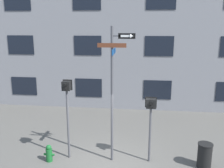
# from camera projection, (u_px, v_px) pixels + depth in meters

# --- Properties ---
(ground_plane) EXTENTS (60.00, 60.00, 0.00)m
(ground_plane) POSITION_uv_depth(u_px,v_px,m) (108.00, 167.00, 8.69)
(ground_plane) COLOR #595651
(building_facade) EXTENTS (24.00, 0.63, 12.39)m
(building_facade) POSITION_uv_depth(u_px,v_px,m) (124.00, 0.00, 13.66)
(building_facade) COLOR gray
(building_facade) RESTS_ON ground_plane
(street_sign_pole) EXTENTS (1.25, 0.97, 4.80)m
(street_sign_pole) POSITION_uv_depth(u_px,v_px,m) (114.00, 85.00, 8.52)
(street_sign_pole) COLOR #4C4C51
(street_sign_pole) RESTS_ON ground_plane
(pedestrian_signal_left) EXTENTS (0.34, 0.40, 2.95)m
(pedestrian_signal_left) POSITION_uv_depth(u_px,v_px,m) (67.00, 100.00, 8.84)
(pedestrian_signal_left) COLOR #4C4C51
(pedestrian_signal_left) RESTS_ON ground_plane
(pedestrian_signal_right) EXTENTS (0.40, 0.40, 2.39)m
(pedestrian_signal_right) POSITION_uv_depth(u_px,v_px,m) (151.00, 112.00, 8.65)
(pedestrian_signal_right) COLOR #4C4C51
(pedestrian_signal_right) RESTS_ON ground_plane
(fire_hydrant) EXTENTS (0.39, 0.23, 0.64)m
(fire_hydrant) POSITION_uv_depth(u_px,v_px,m) (49.00, 153.00, 9.01)
(fire_hydrant) COLOR #196028
(fire_hydrant) RESTS_ON ground_plane
(trash_bin) EXTENTS (0.51, 0.51, 0.88)m
(trash_bin) POSITION_uv_depth(u_px,v_px,m) (205.00, 155.00, 8.60)
(trash_bin) COLOR black
(trash_bin) RESTS_ON ground_plane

